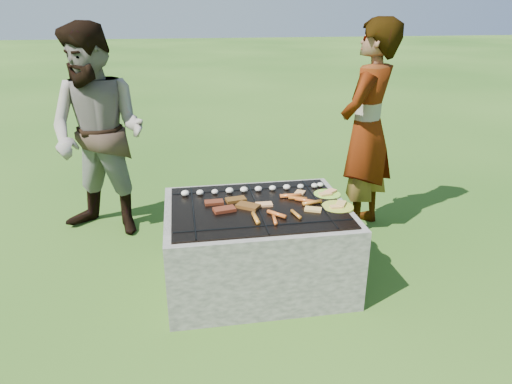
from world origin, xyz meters
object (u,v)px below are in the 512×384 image
at_px(plate_far, 327,194).
at_px(plate_near, 338,207).
at_px(bystander, 99,134).
at_px(cook, 367,130).
at_px(fire_pit, 257,247).

xyz_separation_m(plate_far, plate_near, (0.00, -0.24, -0.00)).
bearing_deg(bystander, plate_far, -1.84).
relative_size(plate_far, cook, 0.12).
relative_size(cook, bystander, 1.02).
relative_size(fire_pit, plate_far, 6.02).
bearing_deg(plate_far, cook, 48.96).
xyz_separation_m(fire_pit, bystander, (-1.19, 1.05, 0.63)).
bearing_deg(bystander, plate_near, -7.62).
bearing_deg(cook, fire_pit, -11.58).
xyz_separation_m(plate_near, cook, (0.53, 0.85, 0.32)).
height_order(fire_pit, cook, cook).
distance_m(fire_pit, bystander, 1.71).
distance_m(fire_pit, plate_near, 0.66).
relative_size(plate_far, bystander, 0.12).
bearing_deg(plate_near, cook, 57.96).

